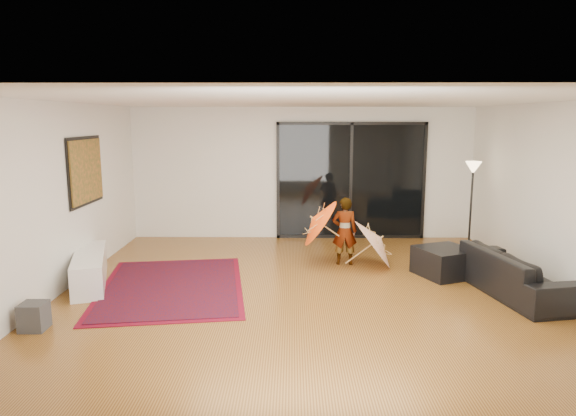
{
  "coord_description": "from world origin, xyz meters",
  "views": [
    {
      "loc": [
        -0.2,
        -7.04,
        2.46
      ],
      "look_at": [
        -0.27,
        0.77,
        1.1
      ],
      "focal_mm": 32.0,
      "sensor_mm": 36.0,
      "label": 1
    }
  ],
  "objects_px": {
    "ottoman": "(445,262)",
    "child": "(345,231)",
    "sofa": "(514,272)",
    "media_console": "(90,269)"
  },
  "relations": [
    {
      "from": "ottoman",
      "to": "child",
      "type": "relative_size",
      "value": 0.67
    },
    {
      "from": "sofa",
      "to": "child",
      "type": "height_order",
      "value": "child"
    },
    {
      "from": "media_console",
      "to": "ottoman",
      "type": "height_order",
      "value": "media_console"
    },
    {
      "from": "sofa",
      "to": "child",
      "type": "bearing_deg",
      "value": 46.42
    },
    {
      "from": "media_console",
      "to": "sofa",
      "type": "relative_size",
      "value": 0.81
    },
    {
      "from": "sofa",
      "to": "ottoman",
      "type": "bearing_deg",
      "value": 30.62
    },
    {
      "from": "media_console",
      "to": "child",
      "type": "distance_m",
      "value": 4.1
    },
    {
      "from": "media_console",
      "to": "child",
      "type": "bearing_deg",
      "value": -2.48
    },
    {
      "from": "sofa",
      "to": "ottoman",
      "type": "distance_m",
      "value": 1.11
    },
    {
      "from": "sofa",
      "to": "child",
      "type": "relative_size",
      "value": 1.81
    }
  ]
}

